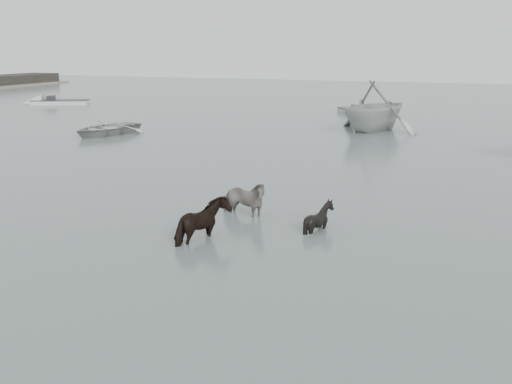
# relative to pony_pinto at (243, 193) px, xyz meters

# --- Properties ---
(ground) EXTENTS (140.00, 140.00, 0.00)m
(ground) POSITION_rel_pony_pinto_xyz_m (1.05, -1.93, -0.67)
(ground) COLOR #505F5B
(ground) RESTS_ON ground
(pony_pinto) EXTENTS (1.68, 0.97, 1.34)m
(pony_pinto) POSITION_rel_pony_pinto_xyz_m (0.00, 0.00, 0.00)
(pony_pinto) COLOR black
(pony_pinto) RESTS_ON ground
(pony_dark) EXTENTS (1.33, 1.50, 1.37)m
(pony_dark) POSITION_rel_pony_pinto_xyz_m (-0.14, -2.36, 0.01)
(pony_dark) COLOR black
(pony_dark) RESTS_ON ground
(pony_black) EXTENTS (1.34, 1.29, 1.14)m
(pony_black) POSITION_rel_pony_pinto_xyz_m (2.36, -0.47, -0.10)
(pony_black) COLOR black
(pony_black) RESTS_ON ground
(rowboat_lead) EXTENTS (3.94, 4.87, 0.89)m
(rowboat_lead) POSITION_rel_pony_pinto_xyz_m (-13.01, 12.12, -0.22)
(rowboat_lead) COLOR #ADADA9
(rowboat_lead) RESTS_ON ground
(rowboat_trail) EXTENTS (7.00, 7.37, 3.05)m
(rowboat_trail) POSITION_rel_pony_pinto_xyz_m (0.85, 18.78, 0.85)
(rowboat_trail) COLOR #ACAFAC
(rowboat_trail) RESTS_ON ground
(skiff_outer) EXTENTS (6.52, 4.12, 0.75)m
(skiff_outer) POSITION_rel_pony_pinto_xyz_m (-26.71, 25.33, -0.29)
(skiff_outer) COLOR silver
(skiff_outer) RESTS_ON ground
(skiff_mid) EXTENTS (3.90, 4.61, 0.75)m
(skiff_mid) POSITION_rel_pony_pinto_xyz_m (-1.72, 26.82, -0.29)
(skiff_mid) COLOR #9D9F9D
(skiff_mid) RESTS_ON ground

